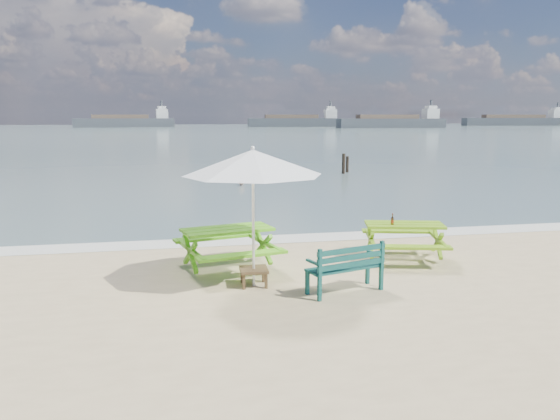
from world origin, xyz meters
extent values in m
plane|color=slate|center=(0.00, 85.00, 0.00)|extent=(300.00, 300.00, 0.00)
cube|color=silver|center=(0.00, 4.60, 0.01)|extent=(22.00, 0.90, 0.01)
cube|color=#5BB61B|center=(-1.43, 2.28, 0.78)|extent=(1.83, 1.17, 0.05)
cube|color=#5BB61B|center=(-1.62, 3.06, 0.47)|extent=(1.71, 0.68, 0.05)
cube|color=#5BB61B|center=(-1.24, 1.51, 0.47)|extent=(1.71, 0.68, 0.05)
cube|color=#5BB61B|center=(-1.43, 2.28, 0.36)|extent=(1.76, 1.30, 0.72)
cube|color=#74A719|center=(2.22, 2.32, 0.73)|extent=(1.70, 1.10, 0.05)
cube|color=#74A719|center=(2.40, 3.03, 0.43)|extent=(1.59, 0.66, 0.05)
cube|color=#74A719|center=(2.04, 1.61, 0.43)|extent=(1.59, 0.66, 0.05)
cube|color=#74A719|center=(2.22, 2.32, 0.33)|extent=(1.64, 1.22, 0.67)
cube|color=#104440|center=(0.36, 0.53, 0.42)|extent=(1.39, 0.77, 0.04)
cube|color=#104440|center=(0.42, 0.33, 0.65)|extent=(1.29, 0.42, 0.34)
cube|color=#104440|center=(0.36, 0.53, 0.21)|extent=(1.32, 0.79, 0.42)
cube|color=brown|center=(-1.09, 1.15, 0.29)|extent=(0.50, 0.50, 0.05)
cube|color=brown|center=(-1.09, 1.15, 0.13)|extent=(0.44, 0.44, 0.27)
cylinder|color=silver|center=(-1.09, 1.15, 1.15)|extent=(0.05, 0.05, 2.30)
cone|color=white|center=(-1.09, 1.15, 2.16)|extent=(2.50, 2.50, 0.43)
cylinder|color=brown|center=(1.92, 2.26, 0.82)|extent=(0.06, 0.06, 0.14)
cylinder|color=brown|center=(1.92, 2.26, 0.95)|extent=(0.02, 0.02, 0.06)
cylinder|color=#A42A12|center=(1.92, 2.26, 0.82)|extent=(0.06, 0.06, 0.05)
imported|color=tan|center=(0.40, 14.88, -0.49)|extent=(0.69, 0.57, 1.63)
cylinder|color=black|center=(6.11, 18.49, 0.41)|extent=(0.17, 0.17, 1.22)
cylinder|color=black|center=(6.51, 19.09, 0.32)|extent=(0.15, 0.15, 1.03)
cube|color=#3A3F45|center=(-13.16, 128.05, 1.00)|extent=(23.40, 6.32, 2.20)
cube|color=silver|center=(-4.42, 128.94, 3.20)|extent=(3.06, 3.27, 2.20)
cube|color=#3A3F45|center=(46.49, 109.24, 1.00)|extent=(24.84, 4.07, 2.20)
cube|color=silver|center=(55.93, 109.27, 3.20)|extent=(2.99, 3.01, 2.20)
cube|color=#3A3F45|center=(27.80, 125.05, 1.00)|extent=(23.52, 5.93, 2.20)
cube|color=silver|center=(36.61, 124.32, 3.20)|extent=(3.03, 3.22, 2.20)
cube|color=#3A3F45|center=(91.59, 128.90, 1.00)|extent=(30.34, 7.28, 2.20)
cube|color=silver|center=(102.95, 127.64, 3.20)|extent=(3.92, 3.38, 2.20)
camera|label=1|loc=(-2.43, -7.94, 2.95)|focal=35.00mm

